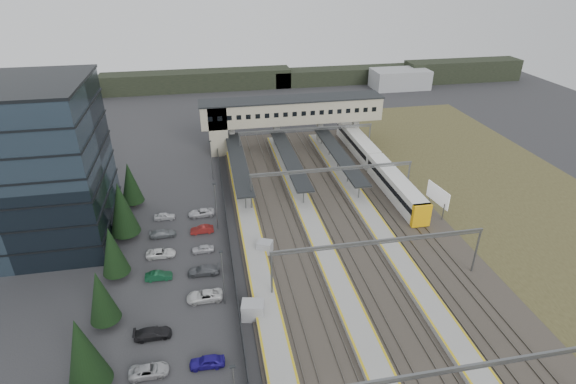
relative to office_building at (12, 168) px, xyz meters
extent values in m
plane|color=#2B2B2D|center=(36.00, -12.00, -12.19)|extent=(220.00, 220.00, 0.00)
cube|color=#364959|center=(0.00, 0.00, -0.19)|extent=(24.00, 18.00, 24.00)
cube|color=black|center=(0.00, 0.00, -8.76)|extent=(24.30, 18.30, 0.25)
cube|color=black|center=(0.00, 0.00, -5.33)|extent=(24.30, 18.30, 0.25)
cube|color=black|center=(0.00, 0.00, -1.91)|extent=(24.30, 18.30, 0.25)
cube|color=black|center=(0.00, 0.00, 1.52)|extent=(24.30, 18.30, 0.25)
cube|color=black|center=(0.00, 0.00, 4.95)|extent=(24.30, 18.30, 0.25)
cylinder|color=black|center=(14.00, -30.00, -11.59)|extent=(0.44, 0.44, 1.20)
cone|color=black|center=(14.00, -30.00, -7.09)|extent=(4.26, 4.26, 8.20)
cylinder|color=black|center=(14.00, -21.00, -11.59)|extent=(0.44, 0.44, 1.20)
cone|color=black|center=(14.00, -21.00, -7.79)|extent=(3.54, 3.54, 6.80)
cylinder|color=black|center=(14.00, -12.00, -11.59)|extent=(0.44, 0.44, 1.20)
cone|color=black|center=(14.00, -12.00, -7.69)|extent=(3.64, 3.64, 7.00)
cylinder|color=black|center=(14.00, -2.00, -11.59)|extent=(0.44, 0.44, 1.20)
cone|color=black|center=(14.00, -2.00, -6.94)|extent=(4.42, 4.42, 8.50)
cylinder|color=black|center=(14.00, 8.00, -11.59)|extent=(0.44, 0.44, 1.20)
cone|color=black|center=(14.00, 8.00, -7.59)|extent=(3.74, 3.74, 7.20)
imported|color=#ADAEB1|center=(19.50, -29.40, -11.62)|extent=(4.13, 1.95, 1.14)
imported|color=black|center=(19.50, -24.10, -11.58)|extent=(4.29, 1.83, 1.23)
imported|color=#13472A|center=(19.50, -13.50, -11.60)|extent=(3.61, 1.32, 1.18)
imported|color=white|center=(19.50, -8.20, -11.61)|extent=(4.26, 2.10, 1.16)
imported|color=slate|center=(19.50, -2.90, -11.61)|extent=(4.15, 1.91, 1.17)
imported|color=silver|center=(19.50, 2.40, -11.61)|extent=(3.48, 1.53, 1.16)
imported|color=navy|center=(25.50, -29.40, -11.55)|extent=(3.83, 1.68, 1.28)
imported|color=silver|center=(25.50, -18.80, -11.56)|extent=(4.59, 2.13, 1.27)
imported|color=#515358|center=(25.50, -13.50, -11.56)|extent=(4.48, 2.05, 1.27)
imported|color=#B9B8BE|center=(25.50, -8.20, -11.64)|extent=(3.27, 1.34, 1.11)
imported|color=maroon|center=(25.50, -2.90, -11.59)|extent=(3.66, 1.34, 1.20)
imported|color=silver|center=(25.50, 2.40, -11.59)|extent=(4.40, 2.16, 1.20)
cube|color=black|center=(28.00, -37.00, -4.19)|extent=(0.50, 0.25, 0.15)
cylinder|color=slate|center=(28.00, -20.00, -8.19)|extent=(0.16, 0.16, 8.00)
cube|color=black|center=(28.00, -20.00, -4.19)|extent=(0.50, 0.25, 0.15)
cylinder|color=slate|center=(28.00, -2.00, -8.19)|extent=(0.16, 0.16, 8.00)
cube|color=black|center=(28.00, -2.00, -4.19)|extent=(0.50, 0.25, 0.15)
cylinder|color=slate|center=(28.00, 16.00, -8.19)|extent=(0.16, 0.16, 8.00)
cube|color=black|center=(28.00, 16.00, -4.19)|extent=(0.50, 0.25, 0.15)
cube|color=#26282B|center=(29.50, -7.00, -11.19)|extent=(0.08, 90.00, 2.00)
cube|color=#9B9CA0|center=(31.21, -23.07, -11.07)|extent=(3.05, 2.49, 2.25)
cube|color=#9B9CA0|center=(34.50, -10.12, -11.22)|extent=(2.67, 2.49, 1.95)
cube|color=#3C362F|center=(48.00, -7.00, -12.09)|extent=(34.00, 90.00, 0.20)
cube|color=#59544C|center=(35.28, -7.00, -11.91)|extent=(0.08, 90.00, 0.14)
cube|color=#59544C|center=(36.72, -7.00, -11.91)|extent=(0.08, 90.00, 0.14)
cube|color=#59544C|center=(39.28, -7.00, -11.91)|extent=(0.08, 90.00, 0.14)
cube|color=#59544C|center=(40.72, -7.00, -11.91)|extent=(0.08, 90.00, 0.14)
cube|color=#59544C|center=(45.28, -7.00, -11.91)|extent=(0.08, 90.00, 0.14)
cube|color=#59544C|center=(46.72, -7.00, -11.91)|extent=(0.08, 90.00, 0.14)
cube|color=#59544C|center=(49.28, -7.00, -11.91)|extent=(0.08, 90.00, 0.14)
cube|color=#59544C|center=(50.72, -7.00, -11.91)|extent=(0.08, 90.00, 0.14)
cube|color=#59544C|center=(55.28, -7.00, -11.91)|extent=(0.08, 90.00, 0.14)
cube|color=#59544C|center=(56.72, -7.00, -11.91)|extent=(0.08, 90.00, 0.14)
cube|color=#59544C|center=(59.28, -7.00, -11.91)|extent=(0.08, 90.00, 0.14)
cube|color=#59544C|center=(60.72, -7.00, -11.91)|extent=(0.08, 90.00, 0.14)
cube|color=#9A9B96|center=(33.00, -7.00, -11.74)|extent=(3.20, 82.00, 0.90)
cube|color=gold|center=(31.55, -7.00, -11.28)|extent=(0.25, 82.00, 0.02)
cube|color=gold|center=(34.45, -7.00, -11.28)|extent=(0.25, 82.00, 0.02)
cube|color=#9A9B96|center=(43.00, -7.00, -11.74)|extent=(3.20, 82.00, 0.90)
cube|color=gold|center=(41.55, -7.00, -11.28)|extent=(0.25, 82.00, 0.02)
cube|color=gold|center=(44.45, -7.00, -11.28)|extent=(0.25, 82.00, 0.02)
cube|color=#9A9B96|center=(53.00, -7.00, -11.74)|extent=(3.20, 82.00, 0.90)
cube|color=gold|center=(51.55, -7.00, -11.28)|extent=(0.25, 82.00, 0.02)
cube|color=gold|center=(54.45, -7.00, -11.28)|extent=(0.25, 82.00, 0.02)
cube|color=black|center=(33.00, 15.00, -8.19)|extent=(3.00, 30.00, 0.25)
cube|color=slate|center=(33.00, 15.00, -8.34)|extent=(3.10, 30.00, 0.12)
cylinder|color=slate|center=(33.00, 2.00, -9.79)|extent=(0.20, 0.20, 3.10)
cylinder|color=slate|center=(33.00, 8.50, -9.79)|extent=(0.20, 0.20, 3.10)
cylinder|color=slate|center=(33.00, 15.00, -9.79)|extent=(0.20, 0.20, 3.10)
cylinder|color=slate|center=(33.00, 21.50, -9.79)|extent=(0.20, 0.20, 3.10)
cylinder|color=slate|center=(33.00, 28.00, -9.79)|extent=(0.20, 0.20, 3.10)
cube|color=black|center=(43.00, 15.00, -8.19)|extent=(3.00, 30.00, 0.25)
cube|color=slate|center=(43.00, 15.00, -8.34)|extent=(3.10, 30.00, 0.12)
cylinder|color=slate|center=(43.00, 2.00, -9.79)|extent=(0.20, 0.20, 3.10)
cylinder|color=slate|center=(43.00, 8.50, -9.79)|extent=(0.20, 0.20, 3.10)
cylinder|color=slate|center=(43.00, 15.00, -9.79)|extent=(0.20, 0.20, 3.10)
cylinder|color=slate|center=(43.00, 21.50, -9.79)|extent=(0.20, 0.20, 3.10)
cylinder|color=slate|center=(43.00, 28.00, -9.79)|extent=(0.20, 0.20, 3.10)
cube|color=black|center=(53.00, 15.00, -8.19)|extent=(3.00, 30.00, 0.25)
cube|color=slate|center=(53.00, 15.00, -8.34)|extent=(3.10, 30.00, 0.12)
cylinder|color=slate|center=(53.00, 2.00, -9.79)|extent=(0.20, 0.20, 3.10)
cylinder|color=slate|center=(53.00, 8.50, -9.79)|extent=(0.20, 0.20, 3.10)
cylinder|color=slate|center=(53.00, 15.00, -9.79)|extent=(0.20, 0.20, 3.10)
cylinder|color=slate|center=(53.00, 21.50, -9.79)|extent=(0.20, 0.20, 3.10)
cylinder|color=slate|center=(53.00, 28.00, -9.79)|extent=(0.20, 0.20, 3.10)
cube|color=tan|center=(46.50, 30.00, -3.69)|extent=(40.00, 6.00, 5.00)
cube|color=black|center=(46.50, 30.00, -1.14)|extent=(40.40, 6.40, 0.30)
cube|color=tan|center=(30.00, 30.00, -6.69)|extent=(4.00, 6.00, 11.00)
cube|color=black|center=(28.50, 26.98, -3.59)|extent=(1.00, 0.06, 1.00)
cube|color=black|center=(30.50, 26.98, -3.59)|extent=(1.00, 0.06, 1.00)
cube|color=black|center=(32.50, 26.98, -3.59)|extent=(1.00, 0.06, 1.00)
cube|color=black|center=(34.50, 26.98, -3.59)|extent=(1.00, 0.06, 1.00)
cube|color=black|center=(36.50, 26.98, -3.59)|extent=(1.00, 0.06, 1.00)
cube|color=black|center=(38.50, 26.98, -3.59)|extent=(1.00, 0.06, 1.00)
cube|color=black|center=(40.50, 26.98, -3.59)|extent=(1.00, 0.06, 1.00)
cube|color=black|center=(42.50, 26.98, -3.59)|extent=(1.00, 0.06, 1.00)
cube|color=black|center=(44.50, 26.98, -3.59)|extent=(1.00, 0.06, 1.00)
cube|color=black|center=(46.50, 26.98, -3.59)|extent=(1.00, 0.06, 1.00)
cube|color=black|center=(48.50, 26.98, -3.59)|extent=(1.00, 0.06, 1.00)
cube|color=black|center=(50.50, 26.98, -3.59)|extent=(1.00, 0.06, 1.00)
cube|color=black|center=(52.50, 26.98, -3.59)|extent=(1.00, 0.06, 1.00)
cube|color=black|center=(54.50, 26.98, -3.59)|extent=(1.00, 0.06, 1.00)
cube|color=black|center=(56.50, 26.98, -3.59)|extent=(1.00, 0.06, 1.00)
cube|color=black|center=(58.50, 26.98, -3.59)|extent=(1.00, 0.06, 1.00)
cube|color=black|center=(60.50, 26.98, -3.59)|extent=(1.00, 0.06, 1.00)
cube|color=black|center=(62.50, 26.98, -3.59)|extent=(1.00, 0.06, 1.00)
cube|color=black|center=(64.50, 26.98, -3.59)|extent=(1.00, 0.06, 1.00)
cube|color=#9A9B96|center=(31.50, 30.00, -9.19)|extent=(1.20, 1.60, 6.00)
cube|color=#9A9B96|center=(33.00, 30.00, -9.19)|extent=(1.20, 1.60, 6.00)
cube|color=#9A9B96|center=(43.00, 30.00, -9.19)|extent=(1.20, 1.60, 6.00)
cube|color=#9A9B96|center=(53.00, 30.00, -9.19)|extent=(1.20, 1.60, 6.00)
cube|color=#9A9B96|center=(61.50, 30.00, -9.19)|extent=(1.20, 1.60, 6.00)
cube|color=slate|center=(48.00, -40.00, -5.19)|extent=(28.40, 0.25, 0.35)
cube|color=slate|center=(48.00, -40.00, -5.59)|extent=(28.40, 0.12, 0.12)
cylinder|color=slate|center=(34.00, -20.00, -8.69)|extent=(0.28, 0.28, 7.00)
cylinder|color=slate|center=(62.00, -20.00, -8.69)|extent=(0.28, 0.28, 7.00)
cube|color=slate|center=(48.00, -20.00, -5.19)|extent=(28.40, 0.25, 0.35)
cube|color=slate|center=(48.00, -20.00, -5.59)|extent=(28.40, 0.12, 0.12)
cylinder|color=slate|center=(34.00, 2.00, -8.69)|extent=(0.28, 0.28, 7.00)
cylinder|color=slate|center=(62.00, 2.00, -8.69)|extent=(0.28, 0.28, 7.00)
cube|color=slate|center=(48.00, 2.00, -5.19)|extent=(28.40, 0.25, 0.35)
cube|color=slate|center=(48.00, 2.00, -5.59)|extent=(28.40, 0.12, 0.12)
cylinder|color=slate|center=(34.00, 22.00, -8.69)|extent=(0.28, 0.28, 7.00)
cylinder|color=slate|center=(62.00, 22.00, -8.69)|extent=(0.28, 0.28, 7.00)
cube|color=slate|center=(48.00, 22.00, -5.19)|extent=(28.40, 0.25, 0.35)
cube|color=slate|center=(48.00, 22.00, -5.59)|extent=(28.40, 0.12, 0.12)
cube|color=white|center=(60.00, 2.49, -9.93)|extent=(3.01, 20.93, 3.88)
cube|color=black|center=(60.00, 2.49, -9.50)|extent=(3.08, 20.33, 0.97)
cube|color=slate|center=(60.00, 2.49, -11.60)|extent=(2.58, 19.53, 0.54)
cube|color=white|center=(60.00, 24.02, -9.93)|extent=(3.01, 20.93, 3.88)
cube|color=black|center=(60.00, 24.02, -9.50)|extent=(3.08, 20.33, 0.97)
cube|color=slate|center=(60.00, 24.02, -11.60)|extent=(2.58, 19.53, 0.54)
cube|color=#FAB00C|center=(60.00, -7.88, -9.93)|extent=(3.04, 0.90, 3.88)
cylinder|color=slate|center=(64.59, -6.62, -10.62)|extent=(0.20, 0.20, 3.14)
cylinder|color=slate|center=(64.59, -1.73, -10.62)|extent=(0.20, 0.20, 3.14)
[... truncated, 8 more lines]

